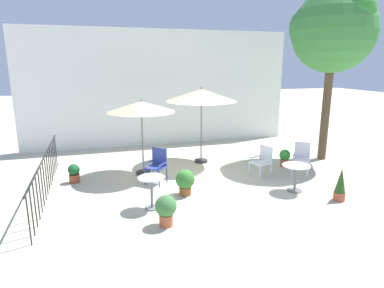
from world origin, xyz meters
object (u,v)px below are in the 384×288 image
Objects in this scene: cafe_table_0 at (296,173)px; potted_plant_0 at (74,173)px; patio_umbrella_1 at (141,108)px; cafe_table_1 at (152,187)px; potted_plant_1 at (340,185)px; potted_plant_3 at (185,181)px; patio_umbrella_0 at (201,96)px; patio_chair_0 at (301,156)px; patio_chair_2 at (157,163)px; potted_plant_4 at (166,208)px; shade_tree at (334,31)px; patio_chair_1 at (263,160)px; potted_plant_2 at (285,157)px.

potted_plant_0 is (-5.59, 2.35, -0.21)m from cafe_table_0.
patio_umbrella_1 is 4.67m from cafe_table_0.
cafe_table_1 is 4.56m from potted_plant_1.
patio_umbrella_0 is at bearing 63.92° from potted_plant_3.
patio_chair_2 is at bearing 173.80° from patio_chair_0.
cafe_table_0 is at bearing 13.91° from potted_plant_4.
patio_umbrella_0 reaches higher than patio_umbrella_1.
patio_chair_1 is at bearing -159.53° from shade_tree.
cafe_table_1 is 0.93× the size of potted_plant_1.
patio_chair_0 reaches higher than potted_plant_4.
patio_chair_0 reaches higher than potted_plant_1.
patio_umbrella_1 reaches higher than potted_plant_0.
patio_chair_1 is 1.58× the size of potted_plant_2.
potted_plant_4 is (-0.32, -2.57, -0.18)m from patio_chair_2.
potted_plant_1 is at bearing -38.18° from patio_umbrella_1.
patio_umbrella_0 reaches higher than cafe_table_0.
potted_plant_1 is 1.24× the size of potted_plant_4.
shade_tree reaches higher than patio_umbrella_1.
potted_plant_0 is at bearing 147.40° from potted_plant_3.
patio_chair_1 is at bearing -151.32° from potted_plant_2.
patio_umbrella_1 is at bearing 85.86° from cafe_table_1.
potted_plant_0 is at bearing 153.01° from potted_plant_1.
potted_plant_4 is (-0.83, -1.49, 0.01)m from potted_plant_3.
patio_chair_2 reaches higher than potted_plant_0.
potted_plant_3 is (-3.52, 1.43, -0.02)m from potted_plant_1.
potted_plant_2 is 5.37m from potted_plant_4.
cafe_table_0 is at bearing -26.60° from patio_chair_2.
cafe_table_1 is at bearing -159.87° from patio_chair_1.
potted_plant_0 is (-1.98, -0.18, -1.75)m from patio_umbrella_1.
cafe_table_0 is 3.77m from potted_plant_4.
shade_tree is 6.82× the size of potted_plant_1.
patio_chair_0 is (4.78, 1.19, 0.03)m from cafe_table_1.
patio_umbrella_1 is 2.65m from potted_plant_0.
patio_chair_0 is 1.26m from patio_chair_1.
cafe_table_1 reaches higher than potted_plant_4.
potted_plant_2 is at bearing 3.65° from patio_chair_2.
patio_umbrella_1 is (-6.32, 0.12, -2.26)m from shade_tree.
shade_tree reaches higher than potted_plant_4.
patio_chair_0 is 0.97× the size of patio_chair_2.
cafe_table_0 is at bearing -22.80° from potted_plant_0.
potted_plant_4 is at bearing -166.09° from cafe_table_0.
patio_umbrella_1 reaches higher than cafe_table_0.
cafe_table_1 is (-0.18, -2.52, -1.50)m from patio_umbrella_1.
potted_plant_1 is at bearing -10.88° from cafe_table_1.
patio_chair_2 reaches higher than cafe_table_0.
potted_plant_0 is 0.81× the size of potted_plant_3.
patio_chair_1 is (3.35, -1.23, -1.51)m from patio_umbrella_1.
patio_umbrella_0 is 5.00m from potted_plant_1.
potted_plant_0 is (-8.30, -0.07, -4.01)m from shade_tree.
shade_tree is 4.78m from patio_umbrella_0.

